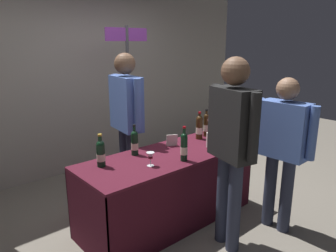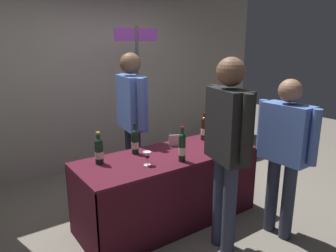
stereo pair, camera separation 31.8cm
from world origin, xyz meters
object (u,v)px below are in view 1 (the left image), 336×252
Objects in this scene: featured_wine_bottle at (184,146)px; display_bottle_0 at (199,127)px; wine_glass_near_vendor at (150,156)px; taster_foreground_right at (283,142)px; booth_signpost at (128,85)px; tasting_table at (168,174)px; vendor_presenter at (126,113)px; flower_vase at (210,136)px.

display_bottle_0 is at bearing 32.11° from featured_wine_bottle.
wine_glass_near_vendor is 1.29m from taster_foreground_right.
featured_wine_bottle is 2.60× the size of wine_glass_near_vendor.
booth_signpost reaches higher than wine_glass_near_vendor.
booth_signpost is (0.68, 1.33, 0.46)m from wine_glass_near_vendor.
booth_signpost reaches higher than taster_foreground_right.
tasting_table is 5.80× the size of display_bottle_0.
tasting_table is 5.51× the size of featured_wine_bottle.
tasting_table is 1.19m from taster_foreground_right.
booth_signpost is at bearing 105.37° from display_bottle_0.
featured_wine_bottle is 0.76m from display_bottle_0.
vendor_presenter is at bearing 92.09° from tasting_table.
display_bottle_0 is 0.87× the size of flower_vase.
wine_glass_near_vendor is 0.91m from vendor_presenter.
taster_foreground_right is 0.75× the size of booth_signpost.
display_bottle_0 is (0.64, 0.17, 0.37)m from tasting_table.
booth_signpost is at bearing 9.22° from taster_foreground_right.
display_bottle_0 is 0.87m from vendor_presenter.
display_bottle_0 is 0.16× the size of booth_signpost.
taster_foreground_right is (0.77, -1.54, -0.14)m from vendor_presenter.
tasting_table is 0.92× the size of booth_signpost.
taster_foreground_right is (0.11, -1.00, 0.04)m from display_bottle_0.
vendor_presenter is at bearing 69.96° from wine_glass_near_vendor.
display_bottle_0 is 2.48× the size of wine_glass_near_vendor.
tasting_table is at bearing -106.28° from booth_signpost.
booth_signpost reaches higher than featured_wine_bottle.
taster_foreground_right is at bearing 34.66° from vendor_presenter.
tasting_table is at bearing 166.10° from flower_vase.
display_bottle_0 is 0.32m from flower_vase.
flower_vase is (0.50, 0.11, -0.02)m from featured_wine_bottle.
display_bottle_0 is at bearing -74.63° from booth_signpost.
taster_foreground_right reaches higher than flower_vase.
taster_foreground_right is at bearing -33.23° from wine_glass_near_vendor.
flower_vase reaches higher than featured_wine_bottle.
featured_wine_bottle reaches higher than wine_glass_near_vendor.
featured_wine_bottle is 1.54m from booth_signpost.
taster_foreground_right is (0.75, -0.60, 0.04)m from featured_wine_bottle.
wine_glass_near_vendor is at bearing 55.00° from taster_foreground_right.
flower_vase reaches higher than tasting_table.
wine_glass_near_vendor is 0.35× the size of flower_vase.
display_bottle_0 is 1.01m from taster_foreground_right.
wine_glass_near_vendor is 0.08× the size of vendor_presenter.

